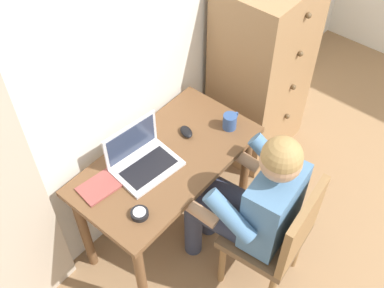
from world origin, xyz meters
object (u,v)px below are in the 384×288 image
chair (278,235)px  desk_clock (140,214)px  notebook_pad (100,187)px  desk (167,172)px  coffee_mug (230,121)px  laptop (142,158)px  computer_mouse (186,132)px  dresser (262,71)px  person_seated (251,200)px

chair → desk_clock: 0.77m
chair → notebook_pad: 0.99m
desk → notebook_pad: size_ratio=5.12×
coffee_mug → desk_clock: bearing=-178.3°
laptop → notebook_pad: bearing=166.4°
desk → chair: bearing=-79.2°
computer_mouse → notebook_pad: bearing=-165.2°
desk → laptop: bearing=149.0°
desk → dresser: 1.04m
chair → computer_mouse: bearing=83.6°
dresser → laptop: 1.15m
desk → desk_clock: size_ratio=11.94×
chair → notebook_pad: (-0.50, 0.81, 0.26)m
desk_clock → coffee_mug: coffee_mug is taller
notebook_pad → coffee_mug: bearing=-10.6°
chair → desk: bearing=100.8°
desk → laptop: 0.22m
desk → desk_clock: 0.42m
dresser → person_seated: 1.07m
computer_mouse → desk_clock: bearing=-138.0°
desk_clock → coffee_mug: (0.77, 0.02, 0.03)m
desk → computer_mouse: (0.21, 0.03, 0.14)m
person_seated → computer_mouse: person_seated is taller
dresser → laptop: dresser is taller
dresser → person_seated: (-0.92, -0.56, 0.00)m
computer_mouse → dresser: bearing=26.2°
notebook_pad → computer_mouse: bearing=-1.9°
computer_mouse → person_seated: bearing=-75.9°
chair → desk_clock: (-0.49, 0.53, 0.27)m
chair → coffee_mug: chair is taller
computer_mouse → coffee_mug: 0.26m
desk → desk_clock: (-0.36, -0.15, 0.14)m
desk → person_seated: 0.51m
notebook_pad → coffee_mug: coffee_mug is taller
notebook_pad → desk_clock: bearing=-80.4°
notebook_pad → coffee_mug: size_ratio=1.75×
notebook_pad → person_seated: bearing=-44.7°
chair → person_seated: 0.26m
dresser → person_seated: dresser is taller
desk_clock → notebook_pad: 0.28m
desk → computer_mouse: size_ratio=10.75×
chair → computer_mouse: size_ratio=8.80×
dresser → person_seated: size_ratio=1.12×
desk → person_seated: (0.11, -0.49, 0.05)m
person_seated → computer_mouse: bearing=79.8°
dresser → notebook_pad: 1.41m
notebook_pad → laptop: bearing=-6.1°
laptop → desk_clock: size_ratio=4.08×
chair → computer_mouse: (0.08, 0.71, 0.27)m
chair → notebook_pad: chair is taller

